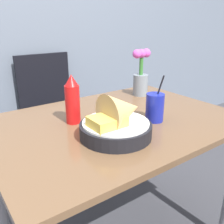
{
  "coord_description": "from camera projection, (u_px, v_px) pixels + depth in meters",
  "views": [
    {
      "loc": [
        -0.63,
        -0.84,
        1.14
      ],
      "look_at": [
        -0.05,
        -0.04,
        0.78
      ],
      "focal_mm": 40.0,
      "sensor_mm": 36.0,
      "label": 1
    }
  ],
  "objects": [
    {
      "name": "ketchup_bottle",
      "position": [
        72.0,
        100.0,
        1.06
      ],
      "size": [
        0.06,
        0.06,
        0.21
      ],
      "color": "red",
      "rests_on": "dining_table"
    },
    {
      "name": "food_basket",
      "position": [
        118.0,
        121.0,
        0.95
      ],
      "size": [
        0.28,
        0.28,
        0.18
      ],
      "color": "black",
      "rests_on": "dining_table"
    },
    {
      "name": "chair_far_window",
      "position": [
        50.0,
        107.0,
        1.87
      ],
      "size": [
        0.4,
        0.4,
        0.91
      ],
      "color": "black",
      "rests_on": "ground_plane"
    },
    {
      "name": "drink_cup",
      "position": [
        155.0,
        108.0,
        1.1
      ],
      "size": [
        0.08,
        0.08,
        0.21
      ],
      "color": "#192399",
      "rests_on": "dining_table"
    },
    {
      "name": "dining_table",
      "position": [
        116.0,
        140.0,
        1.16
      ],
      "size": [
        1.1,
        0.78,
        0.72
      ],
      "color": "brown",
      "rests_on": "ground_plane"
    },
    {
      "name": "flower_vase",
      "position": [
        141.0,
        76.0,
        1.45
      ],
      "size": [
        0.12,
        0.09,
        0.27
      ],
      "color": "gray",
      "rests_on": "dining_table"
    }
  ]
}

